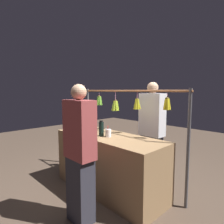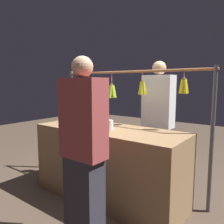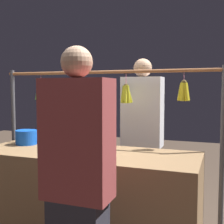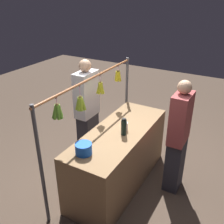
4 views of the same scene
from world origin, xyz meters
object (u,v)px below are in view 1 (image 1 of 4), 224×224
Objects in this scene: drink_cup at (108,133)px; blue_bucket at (88,125)px; water_bottle at (101,129)px; vendor_person at (152,133)px; customer_person at (80,155)px.

blue_bucket is at bearing -12.82° from drink_cup.
drink_cup is (-0.11, -0.04, -0.06)m from water_bottle.
drink_cup is 0.85m from vendor_person.
customer_person is at bearing 109.58° from drink_cup.
blue_bucket is 1.17× the size of drink_cup.
water_bottle is 1.20× the size of blue_bucket.
customer_person is (-0.36, 0.65, -0.19)m from water_bottle.
drink_cup is at bearing 167.18° from blue_bucket.
water_bottle is 0.14× the size of vendor_person.
water_bottle reaches higher than drink_cup.
customer_person reaches higher than blue_bucket.
customer_person is at bearing 118.97° from water_bottle.
vendor_person is at bearing -112.65° from water_bottle.
customer_person is (-1.00, 0.87, -0.14)m from blue_bucket.
blue_bucket is at bearing 32.60° from vendor_person.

